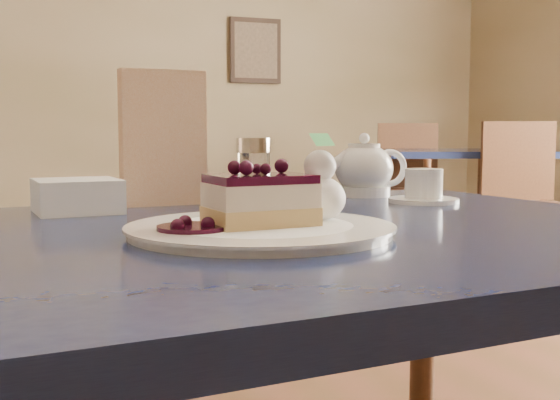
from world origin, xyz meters
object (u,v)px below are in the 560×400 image
object	(u,v)px
tea_set	(375,174)
dessert_plate	(260,230)
bg_table_far_right	(455,255)
cheesecake_slice	(260,200)
main_table	(244,292)

from	to	relation	value
tea_set	dessert_plate	bearing A→B (deg)	-132.99
bg_table_far_right	dessert_plate	bearing A→B (deg)	-109.30
dessert_plate	cheesecake_slice	world-z (taller)	cheesecake_slice
main_table	tea_set	xyz separation A→B (m)	(0.37, 0.34, 0.13)
main_table	dessert_plate	distance (m)	0.10
cheesecake_slice	tea_set	size ratio (longest dim) A/B	0.49
dessert_plate	bg_table_far_right	bearing A→B (deg)	52.20
dessert_plate	tea_set	distance (m)	0.54
cheesecake_slice	bg_table_far_right	world-z (taller)	cheesecake_slice
cheesecake_slice	bg_table_far_right	size ratio (longest dim) A/B	0.07
cheesecake_slice	tea_set	distance (m)	0.54
dessert_plate	cheesecake_slice	xyz separation A→B (m)	(-0.00, -0.00, 0.04)
tea_set	bg_table_far_right	bearing A→B (deg)	53.00
main_table	cheesecake_slice	world-z (taller)	cheesecake_slice
main_table	bg_table_far_right	bearing A→B (deg)	46.13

